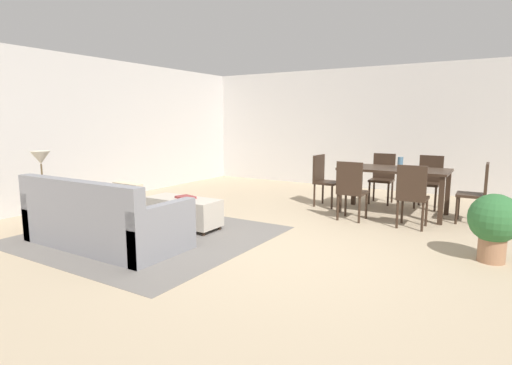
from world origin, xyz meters
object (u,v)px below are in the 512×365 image
Objects in this scene: table_lamp at (41,159)px; dining_chair_head_east at (478,190)px; dining_table at (394,174)px; dining_chair_head_west at (323,177)px; book_on_ottoman at (186,197)px; potted_plant at (494,222)px; dining_chair_near_right at (412,193)px; dining_chair_far_right at (429,178)px; dining_chair_far_left at (383,175)px; side_table at (44,197)px; couch at (103,222)px; dining_chair_near_left at (351,187)px; vase_centerpiece at (400,163)px; ottoman_table at (183,211)px.

table_lamp is 0.57× the size of dining_chair_head_east.
dining_table is 1.24m from dining_chair_head_west.
book_on_ottoman is 3.86m from potted_plant.
dining_chair_head_west is (-1.68, 0.82, 0.00)m from dining_chair_near_right.
dining_table is 1.84× the size of dining_chair_near_right.
dining_chair_far_right is 1.00× the size of dining_chair_head_east.
dining_chair_head_west is (-0.84, -0.84, 0.00)m from dining_chair_far_left.
book_on_ottoman is (-1.92, -3.33, -0.07)m from dining_chair_far_left.
side_table is 5.36m from dining_table.
potted_plant is at bearing 24.05° from couch.
couch is 2.27× the size of dining_chair_far_right.
dining_table is 1.84× the size of dining_chair_far_left.
book_on_ottoman is at bearing -113.46° from dining_chair_head_west.
dining_chair_far_right is (3.05, 4.49, 0.23)m from couch.
dining_chair_far_right is at bearing 62.66° from dining_chair_near_left.
dining_chair_far_right is 1.22× the size of potted_plant.
vase_centerpiece is 2.32m from potted_plant.
dining_chair_near_left is (-0.44, -0.83, -0.15)m from dining_table.
dining_chair_near_left is at bearing -46.15° from dining_chair_head_west.
ottoman_table is 3.90m from potted_plant.
side_table is at bearing -145.70° from dining_chair_head_east.
book_on_ottoman is (0.32, 1.16, 0.16)m from couch.
dining_chair_near_left is 2.50m from book_on_ottoman.
couch is at bearing -137.50° from dining_chair_near_right.
vase_centerpiece is (2.44, 2.50, 0.61)m from ottoman_table.
dining_chair_far_left reaches higher than dining_table.
couch is 1.21m from book_on_ottoman.
ottoman_table is 4.36m from dining_chair_head_east.
ottoman_table is at bearing -145.33° from dining_chair_head_east.
dining_chair_head_west is at bearing 65.96° from ottoman_table.
ottoman_table is 1.46× the size of potted_plant.
side_table is 2.27× the size of book_on_ottoman.
couch is 3.97× the size of table_lamp.
dining_chair_near_right is at bearing 31.91° from side_table.
side_table is at bearing -134.83° from dining_chair_far_right.
dining_chair_head_west is (-2.46, 0.03, 0.00)m from dining_chair_head_east.
side_table is 5.22m from dining_chair_near_right.
dining_chair_near_right is (4.43, 2.76, 0.06)m from side_table.
vase_centerpiece is 0.73× the size of book_on_ottoman.
dining_chair_far_right is at bearing 45.17° from side_table.
side_table is 0.64× the size of dining_chair_near_right.
dining_chair_far_right reaches higher than couch.
dining_chair_far_left is (2.24, 4.49, 0.23)m from couch.
couch is 11.04× the size of vase_centerpiece.
table_lamp is 0.31× the size of dining_table.
book_on_ottoman is at bearing -145.20° from dining_chair_head_east.
dining_chair_far_left and dining_chair_head_east have the same top height.
dining_chair_far_left reaches higher than side_table.
ottoman_table is at bearing 33.49° from side_table.
table_lamp is at bearing -138.70° from vase_centerpiece.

